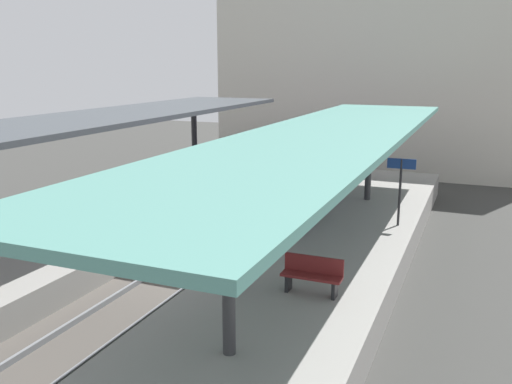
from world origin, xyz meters
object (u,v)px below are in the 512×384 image
at_px(litter_bin, 313,205).
at_px(passenger_near_bench, 231,252).
at_px(commuter_train, 258,183).
at_px(passenger_mid_platform, 296,198).
at_px(passenger_far_end, 148,196).
at_px(platform_bench, 312,274).
at_px(platform_sign, 401,177).

distance_m(litter_bin, passenger_near_bench, 6.67).
xyz_separation_m(commuter_train, passenger_mid_platform, (2.26, -2.15, 0.12)).
distance_m(commuter_train, passenger_far_end, 4.52).
relative_size(commuter_train, platform_bench, 7.58).
distance_m(platform_bench, passenger_mid_platform, 5.72).
bearing_deg(litter_bin, passenger_mid_platform, -106.68).
xyz_separation_m(passenger_near_bench, passenger_far_end, (-4.92, 3.99, 0.01)).
bearing_deg(platform_bench, passenger_mid_platform, 112.16).
relative_size(platform_bench, litter_bin, 1.75).
xyz_separation_m(commuter_train, litter_bin, (2.55, -1.18, -0.33)).
relative_size(platform_sign, litter_bin, 2.76).
bearing_deg(litter_bin, commuter_train, 155.21).
xyz_separation_m(litter_bin, passenger_far_end, (-4.93, -2.65, 0.46)).
bearing_deg(passenger_mid_platform, platform_bench, -67.84).
height_order(commuter_train, passenger_far_end, commuter_train).
distance_m(commuter_train, platform_sign, 5.62).
distance_m(platform_sign, passenger_near_bench, 7.33).
height_order(commuter_train, platform_bench, commuter_train).
xyz_separation_m(platform_bench, passenger_near_bench, (-1.87, -0.39, 0.39)).
height_order(platform_bench, passenger_mid_platform, passenger_mid_platform).
distance_m(platform_bench, platform_sign, 6.48).
bearing_deg(passenger_near_bench, commuter_train, 107.96).
bearing_deg(passenger_mid_platform, passenger_far_end, -160.06).
relative_size(commuter_train, litter_bin, 13.26).
distance_m(commuter_train, litter_bin, 2.82).
xyz_separation_m(commuter_train, passenger_far_end, (-2.39, -3.83, 0.14)).
relative_size(commuter_train, platform_sign, 4.80).
relative_size(litter_bin, passenger_far_end, 0.48).
bearing_deg(commuter_train, passenger_far_end, -121.91).
relative_size(platform_sign, passenger_near_bench, 1.34).
bearing_deg(platform_sign, platform_bench, -99.26).
xyz_separation_m(platform_bench, passenger_far_end, (-6.79, 3.60, 0.40)).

